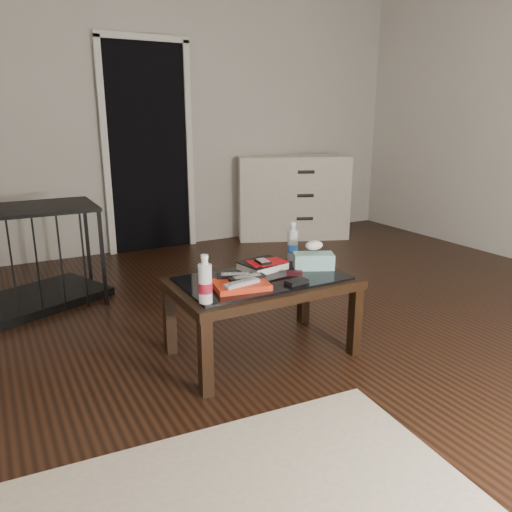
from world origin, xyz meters
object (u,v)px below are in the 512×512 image
Objects in this scene: dresser at (292,197)px; water_bottle_left at (205,279)px; coffee_table at (262,288)px; pet_crate at (35,273)px; tissue_box at (313,261)px; textbook at (263,265)px; water_bottle_right at (293,241)px.

water_bottle_left is (-2.14, -2.56, 0.13)m from dresser.
pet_crate is (-1.05, 1.49, -0.17)m from coffee_table.
coffee_table is at bearing -77.84° from pet_crate.
pet_crate is at bearing 125.01° from coffee_table.
coffee_table is 4.35× the size of tissue_box.
textbook is at bearing -104.31° from dresser.
textbook is at bearing -179.38° from tissue_box.
tissue_box is (-1.36, -2.35, 0.06)m from dresser.
pet_crate reaches higher than coffee_table.
dresser reaches higher than water_bottle_left.
coffee_table is 0.94× the size of pet_crate.
water_bottle_right is (0.26, 0.08, 0.10)m from textbook.
dresser is at bearing 57.35° from water_bottle_right.
textbook is 0.29m from water_bottle_right.
water_bottle_right is at bearing 118.75° from tissue_box.
tissue_box reaches higher than coffee_table.
coffee_table is at bearing -104.03° from dresser.
coffee_table is at bearing -131.48° from textbook.
water_bottle_right is 1.03× the size of tissue_box.
textbook is 0.61m from water_bottle_left.
water_bottle_right is (0.34, 0.21, 0.18)m from coffee_table.
pet_crate is (-2.76, -0.87, -0.22)m from dresser.
pet_crate is at bearing 118.77° from textbook.
water_bottle_left is at bearing -151.41° from water_bottle_right.
tissue_box is at bearing -98.15° from dresser.
water_bottle_left is at bearing -139.36° from tissue_box.
water_bottle_left is 1.00× the size of water_bottle_right.
coffee_table is 0.44m from water_bottle_right.
pet_crate is 1.92m from water_bottle_right.
tissue_box is (0.35, 0.00, 0.11)m from coffee_table.
dresser is at bearing 50.16° from water_bottle_left.
tissue_box is at bearing 0.82° from coffee_table.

